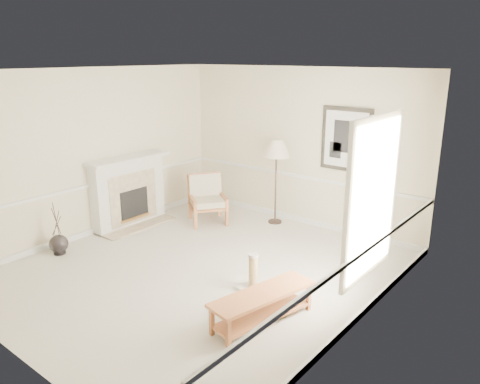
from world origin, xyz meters
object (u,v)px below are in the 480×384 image
scratching_post (253,278)px  floor_vase (59,244)px  floor_lamp (276,150)px  bench (263,302)px  armchair (207,197)px

scratching_post → floor_vase: bearing=-162.3°
floor_lamp → scratching_post: size_ratio=3.05×
floor_vase → bench: floor_vase is taller
floor_vase → bench: bearing=6.6°
floor_vase → scratching_post: floor_vase is taller
scratching_post → bench: bearing=-44.8°
bench → scratching_post: size_ratio=2.73×
armchair → floor_vase: bearing=-160.5°
floor_lamp → bench: bearing=-57.8°
floor_lamp → bench: floor_lamp is taller
floor_vase → floor_lamp: floor_lamp is taller
armchair → scratching_post: size_ratio=1.85×
armchair → bench: armchair is taller
scratching_post → armchair: bearing=145.2°
floor_vase → armchair: size_ratio=0.90×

